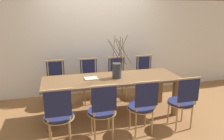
% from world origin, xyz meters
% --- Properties ---
extents(ground_plane, '(16.00, 16.00, 0.00)m').
position_xyz_m(ground_plane, '(0.00, 0.00, 0.00)').
color(ground_plane, olive).
extents(wall_rear, '(12.00, 0.06, 3.20)m').
position_xyz_m(wall_rear, '(0.00, 1.30, 1.60)').
color(wall_rear, white).
rests_on(wall_rear, ground_plane).
extents(dining_table, '(2.50, 0.84, 0.73)m').
position_xyz_m(dining_table, '(0.00, 0.00, 0.64)').
color(dining_table, brown).
rests_on(dining_table, ground_plane).
extents(chair_near_leftend, '(0.45, 0.45, 0.93)m').
position_xyz_m(chair_near_leftend, '(-0.98, -0.76, 0.50)').
color(chair_near_leftend, '#1E234C').
rests_on(chair_near_leftend, ground_plane).
extents(chair_near_left, '(0.45, 0.45, 0.93)m').
position_xyz_m(chair_near_left, '(-0.35, -0.76, 0.50)').
color(chair_near_left, '#1E234C').
rests_on(chair_near_left, ground_plane).
extents(chair_near_center, '(0.45, 0.45, 0.93)m').
position_xyz_m(chair_near_center, '(0.30, -0.76, 0.50)').
color(chair_near_center, '#1E234C').
rests_on(chair_near_center, ground_plane).
extents(chair_near_right, '(0.45, 0.45, 0.93)m').
position_xyz_m(chair_near_right, '(1.01, -0.76, 0.50)').
color(chair_near_right, '#1E234C').
rests_on(chair_near_right, ground_plane).
extents(chair_far_leftend, '(0.45, 0.45, 0.93)m').
position_xyz_m(chair_far_leftend, '(-1.00, 0.76, 0.50)').
color(chair_far_leftend, '#1E234C').
rests_on(chair_far_leftend, ground_plane).
extents(chair_far_left, '(0.45, 0.45, 0.93)m').
position_xyz_m(chair_far_left, '(-0.30, 0.76, 0.50)').
color(chair_far_left, '#1E234C').
rests_on(chair_far_left, ground_plane).
extents(chair_far_center, '(0.45, 0.45, 0.93)m').
position_xyz_m(chair_far_center, '(0.33, 0.76, 0.50)').
color(chair_far_center, '#1E234C').
rests_on(chair_far_center, ground_plane).
extents(chair_far_right, '(0.45, 0.45, 0.93)m').
position_xyz_m(chair_far_right, '(1.00, 0.76, 0.50)').
color(chair_far_right, '#1E234C').
rests_on(chair_far_right, ground_plane).
extents(vase_centerpiece, '(0.43, 0.43, 0.78)m').
position_xyz_m(vase_centerpiece, '(0.09, -0.03, 0.89)').
color(vase_centerpiece, '#33383D').
rests_on(vase_centerpiece, dining_table).
extents(book_stack, '(0.23, 0.18, 0.02)m').
position_xyz_m(book_stack, '(-0.38, 0.04, 0.74)').
color(book_stack, beige).
rests_on(book_stack, dining_table).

